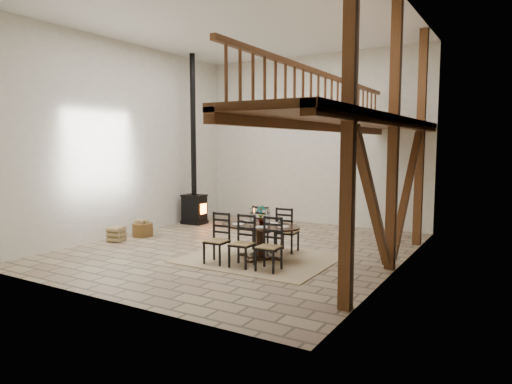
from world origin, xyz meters
The scene contains 7 objects.
ground centered at (0.00, 0.00, 0.00)m, with size 8.00×8.00×0.00m, color tan.
room_shell centered at (1.19, 0.00, 3.01)m, with size 7.02×8.02×5.01m.
rug centered at (0.85, -0.60, 0.01)m, with size 3.00×2.50×0.02m, color tan.
dining_table centered at (0.85, -0.71, 0.40)m, with size 1.80×2.00×1.12m.
wood_stove centered at (-2.97, 2.05, 1.12)m, with size 0.72×0.57×5.00m.
log_basket centered at (-2.94, -0.14, 0.19)m, with size 0.53×0.53×0.44m.
log_stack centered at (-3.03, -0.94, 0.18)m, with size 0.42×0.42×0.36m.
Camera 1 is at (5.52, -8.67, 2.38)m, focal length 32.00 mm.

